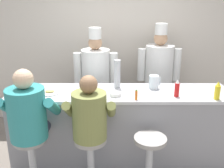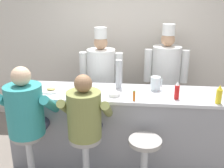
% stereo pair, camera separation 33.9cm
% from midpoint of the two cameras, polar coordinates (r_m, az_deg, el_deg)
% --- Properties ---
extents(wall_back, '(10.00, 0.06, 2.70)m').
position_cam_midpoint_polar(wall_back, '(4.74, 5.17, 7.66)').
color(wall_back, beige).
rests_on(wall_back, ground_plane).
extents(diner_counter, '(2.94, 0.70, 1.05)m').
position_cam_midpoint_polar(diner_counter, '(3.68, 4.35, -9.43)').
color(diner_counter, gray).
rests_on(diner_counter, ground_plane).
extents(ketchup_bottle_red, '(0.06, 0.06, 0.22)m').
position_cam_midpoint_polar(ketchup_bottle_red, '(3.33, 16.83, -1.50)').
color(ketchup_bottle_red, red).
rests_on(ketchup_bottle_red, diner_counter).
extents(mustard_bottle_yellow, '(0.07, 0.07, 0.23)m').
position_cam_midpoint_polar(mustard_bottle_yellow, '(3.37, 25.00, -2.23)').
color(mustard_bottle_yellow, yellow).
rests_on(mustard_bottle_yellow, diner_counter).
extents(hot_sauce_bottle_orange, '(0.03, 0.03, 0.13)m').
position_cam_midpoint_polar(hot_sauce_bottle_orange, '(3.18, 7.89, -2.64)').
color(hot_sauce_bottle_orange, orange).
rests_on(hot_sauce_bottle_orange, diner_counter).
extents(water_pitcher_clear, '(0.15, 0.13, 0.18)m').
position_cam_midpoint_polar(water_pitcher_clear, '(3.58, 12.15, 0.08)').
color(water_pitcher_clear, silver).
rests_on(water_pitcher_clear, diner_counter).
extents(breakfast_plate, '(0.25, 0.25, 0.05)m').
position_cam_midpoint_polar(breakfast_plate, '(3.54, -10.45, -1.36)').
color(breakfast_plate, white).
rests_on(breakfast_plate, diner_counter).
extents(cereal_bowl, '(0.15, 0.15, 0.05)m').
position_cam_midpoint_polar(cereal_bowl, '(3.31, 3.41, -2.32)').
color(cereal_bowl, white).
rests_on(cereal_bowl, diner_counter).
extents(coffee_mug_tan, '(0.14, 0.09, 0.10)m').
position_cam_midpoint_polar(coffee_mug_tan, '(3.61, -14.69, -0.70)').
color(coffee_mug_tan, beige).
rests_on(coffee_mug_tan, diner_counter).
extents(cup_stack_steel, '(0.09, 0.09, 0.39)m').
position_cam_midpoint_polar(cup_stack_steel, '(3.56, 4.19, 2.12)').
color(cup_stack_steel, '#B7BABF').
rests_on(cup_stack_steel, diner_counter).
extents(diner_seated_teal, '(0.64, 0.63, 1.53)m').
position_cam_midpoint_polar(diner_seated_teal, '(3.17, -15.20, -6.20)').
color(diner_seated_teal, '#B2B5BA').
rests_on(diner_seated_teal, ground_plane).
extents(diner_seated_olive, '(0.59, 0.58, 1.46)m').
position_cam_midpoint_polar(diner_seated_olive, '(3.01, -2.67, -7.62)').
color(diner_seated_olive, '#B2B5BA').
rests_on(diner_seated_olive, ground_plane).
extents(empty_stool_round, '(0.38, 0.38, 0.71)m').
position_cam_midpoint_polar(empty_stool_round, '(3.19, 10.22, -15.56)').
color(empty_stool_round, '#B2B5BA').
rests_on(empty_stool_round, ground_plane).
extents(cook_in_whites_near, '(0.70, 0.45, 1.79)m').
position_cam_midpoint_polar(cook_in_whites_near, '(4.24, -0.08, 1.33)').
color(cook_in_whites_near, '#232328').
rests_on(cook_in_whites_near, ground_plane).
extents(cook_in_whites_far, '(0.72, 0.46, 1.84)m').
position_cam_midpoint_polar(cook_in_whites_far, '(4.44, 13.74, 1.90)').
color(cook_in_whites_far, '#232328').
rests_on(cook_in_whites_far, ground_plane).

